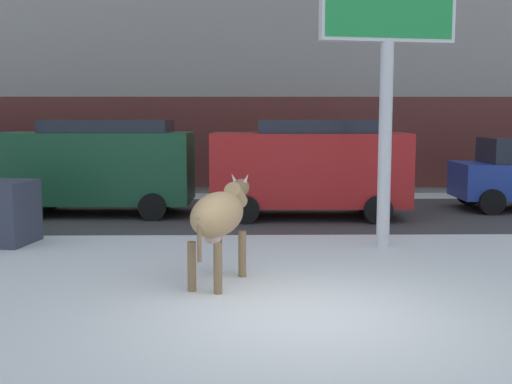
{
  "coord_description": "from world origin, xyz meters",
  "views": [
    {
      "loc": [
        -0.75,
        -7.58,
        2.43
      ],
      "look_at": [
        -0.58,
        3.46,
        1.1
      ],
      "focal_mm": 44.7,
      "sensor_mm": 36.0,
      "label": 1
    }
  ],
  "objects_px": {
    "cow_tan": "(220,215)",
    "car_darkgreen_van": "(98,164)",
    "billboard": "(388,9)",
    "pedestrian_near_billboard": "(99,168)",
    "car_red_van": "(310,166)",
    "pedestrian_by_cars": "(224,168)"
  },
  "relations": [
    {
      "from": "pedestrian_by_cars",
      "to": "billboard",
      "type": "bearing_deg",
      "value": -66.21
    },
    {
      "from": "cow_tan",
      "to": "pedestrian_by_cars",
      "type": "height_order",
      "value": "pedestrian_by_cars"
    },
    {
      "from": "billboard",
      "to": "pedestrian_by_cars",
      "type": "distance_m",
      "value": 8.62
    },
    {
      "from": "cow_tan",
      "to": "pedestrian_by_cars",
      "type": "distance_m",
      "value": 9.74
    },
    {
      "from": "car_darkgreen_van",
      "to": "car_red_van",
      "type": "bearing_deg",
      "value": -5.86
    },
    {
      "from": "car_red_van",
      "to": "pedestrian_by_cars",
      "type": "distance_m",
      "value": 4.35
    },
    {
      "from": "car_red_van",
      "to": "pedestrian_near_billboard",
      "type": "distance_m",
      "value": 6.97
    },
    {
      "from": "pedestrian_by_cars",
      "to": "car_red_van",
      "type": "bearing_deg",
      "value": -60.06
    },
    {
      "from": "car_red_van",
      "to": "pedestrian_near_billboard",
      "type": "xyz_separation_m",
      "value": [
        -5.87,
        3.75,
        -0.36
      ]
    },
    {
      "from": "car_darkgreen_van",
      "to": "car_red_van",
      "type": "relative_size",
      "value": 1.0
    },
    {
      "from": "pedestrian_near_billboard",
      "to": "car_darkgreen_van",
      "type": "bearing_deg",
      "value": -77.32
    },
    {
      "from": "billboard",
      "to": "car_darkgreen_van",
      "type": "height_order",
      "value": "billboard"
    },
    {
      "from": "billboard",
      "to": "car_darkgreen_van",
      "type": "bearing_deg",
      "value": 147.0
    },
    {
      "from": "car_darkgreen_van",
      "to": "car_red_van",
      "type": "xyz_separation_m",
      "value": [
        5.14,
        -0.53,
        0.0
      ]
    },
    {
      "from": "billboard",
      "to": "car_darkgreen_van",
      "type": "distance_m",
      "value": 7.97
    },
    {
      "from": "billboard",
      "to": "cow_tan",
      "type": "bearing_deg",
      "value": -139.45
    },
    {
      "from": "cow_tan",
      "to": "billboard",
      "type": "bearing_deg",
      "value": 40.55
    },
    {
      "from": "car_darkgreen_van",
      "to": "pedestrian_by_cars",
      "type": "relative_size",
      "value": 2.68
    },
    {
      "from": "car_darkgreen_van",
      "to": "pedestrian_near_billboard",
      "type": "relative_size",
      "value": 2.68
    },
    {
      "from": "car_darkgreen_van",
      "to": "pedestrian_near_billboard",
      "type": "bearing_deg",
      "value": 102.68
    },
    {
      "from": "cow_tan",
      "to": "car_darkgreen_van",
      "type": "relative_size",
      "value": 0.41
    },
    {
      "from": "cow_tan",
      "to": "car_darkgreen_van",
      "type": "height_order",
      "value": "car_darkgreen_van"
    }
  ]
}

